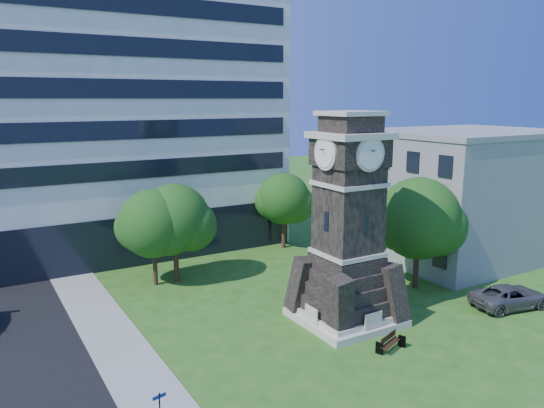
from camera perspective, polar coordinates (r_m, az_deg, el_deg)
ground at (r=29.31m, az=5.62°, el=-14.88°), size 160.00×160.00×0.00m
sidewalk at (r=29.77m, az=-16.03°, el=-14.78°), size 3.00×70.00×0.06m
clock_tower at (r=30.70m, az=8.14°, el=-3.20°), size 5.40×5.40×12.22m
office_tall at (r=48.63m, az=-16.04°, el=12.41°), size 26.20×15.11×28.60m
office_low at (r=46.68m, az=19.92°, el=1.11°), size 15.20×12.20×10.40m
car_east_lot at (r=36.87m, az=24.27°, el=-9.05°), size 5.50×3.32×1.43m
park_bench at (r=29.13m, az=12.59°, el=-14.28°), size 1.66×0.44×0.86m
tree_nw at (r=37.50m, az=-12.56°, el=-2.31°), size 5.27×4.79×6.83m
tree_nc at (r=37.92m, az=-10.34°, el=-1.80°), size 5.45×4.95×7.10m
tree_ne at (r=45.96m, az=1.34°, el=0.37°), size 4.95×4.50×6.64m
tree_east at (r=37.31m, az=15.55°, el=-1.78°), size 6.16×5.60×7.73m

